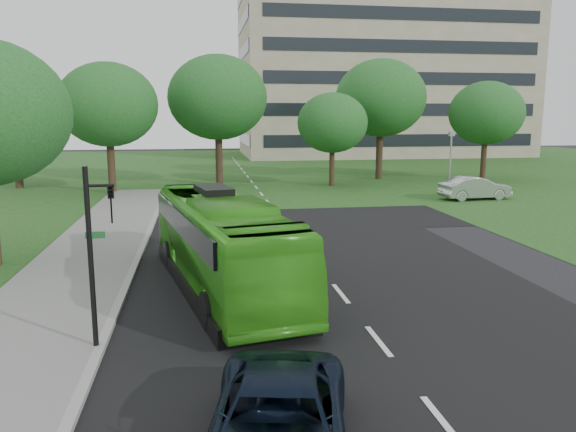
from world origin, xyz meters
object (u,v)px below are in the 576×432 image
object	(u,v)px
tree_park_b	(218,98)
tree_park_e	(486,113)
bus	(223,243)
camera_pole	(451,154)
suv	(278,427)
tree_park_a	(108,105)
traffic_light	(96,245)
tree_park_d	(381,98)
office_building	(380,68)
sedan	(475,188)
tree_park_f	(12,96)
tree_park_c	(332,123)

from	to	relation	value
tree_park_b	tree_park_e	distance (m)	23.88
bus	camera_pole	bearing A→B (deg)	37.57
tree_park_e	suv	xyz separation A→B (m)	(-24.30, -39.06, -5.27)
tree_park_a	bus	bearing A→B (deg)	-73.90
tree_park_b	bus	distance (m)	29.40
suv	tree_park_b	bearing A→B (deg)	100.78
traffic_light	tree_park_d	bearing A→B (deg)	49.34
tree_park_d	camera_pole	xyz separation A→B (m)	(2.10, -10.39, -4.33)
office_building	sedan	distance (m)	47.06
office_building	suv	distance (m)	77.94
tree_park_d	tree_park_f	xyz separation A→B (m)	(-30.77, -1.83, -0.04)
tree_park_d	tree_park_e	xyz separation A→B (m)	(9.15, -2.15, -1.32)
bus	sedan	size ratio (longest dim) A/B	2.30
bus	tree_park_e	bearing A→B (deg)	37.56
tree_park_c	tree_park_d	distance (m)	7.42
tree_park_d	camera_pole	bearing A→B (deg)	-78.59
tree_park_a	camera_pole	size ratio (longest dim) A/B	2.09
tree_park_b	tree_park_d	distance (m)	14.88
tree_park_b	suv	distance (m)	39.44
suv	camera_pole	bearing A→B (deg)	72.21
tree_park_a	tree_park_f	bearing A→B (deg)	152.05
tree_park_a	tree_park_f	world-z (taller)	tree_park_f
tree_park_e	tree_park_f	size ratio (longest dim) A/B	0.82
tree_park_a	tree_park_d	size ratio (longest dim) A/B	0.90
tree_park_f	suv	world-z (taller)	tree_park_f
tree_park_a	tree_park_d	distance (m)	23.68
tree_park_c	tree_park_f	size ratio (longest dim) A/B	0.71
tree_park_f	office_building	bearing A→B (deg)	39.24
sedan	camera_pole	world-z (taller)	camera_pole
camera_pole	tree_park_f	bearing A→B (deg)	148.73
office_building	tree_park_d	distance (m)	33.56
tree_park_b	tree_park_c	size ratio (longest dim) A/B	1.40
tree_park_d	sedan	xyz separation A→B (m)	(2.62, -13.39, -6.50)
bus	sedan	bearing A→B (deg)	32.28
tree_park_c	camera_pole	world-z (taller)	tree_park_c
bus	sedan	distance (m)	25.48
office_building	tree_park_c	distance (m)	39.98
sedan	camera_pole	xyz separation A→B (m)	(-0.53, 3.00, 2.17)
sedan	camera_pole	distance (m)	3.74
office_building	suv	xyz separation A→B (m)	(-25.29, -72.78, -11.78)
tree_park_d	bus	bearing A→B (deg)	-116.66
tree_park_a	tree_park_e	world-z (taller)	tree_park_a
tree_park_c	traffic_light	distance (m)	34.17
tree_park_d	sedan	size ratio (longest dim) A/B	2.19
tree_park_f	tree_park_b	bearing A→B (deg)	-1.70
office_building	tree_park_c	xyz separation A→B (m)	(-15.65, -36.05, -7.32)
tree_park_c	bus	size ratio (longest dim) A/B	0.67
tree_park_d	tree_park_e	bearing A→B (deg)	-13.21
tree_park_b	camera_pole	world-z (taller)	tree_park_b
tree_park_c	suv	xyz separation A→B (m)	(-9.64, -36.73, -4.46)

